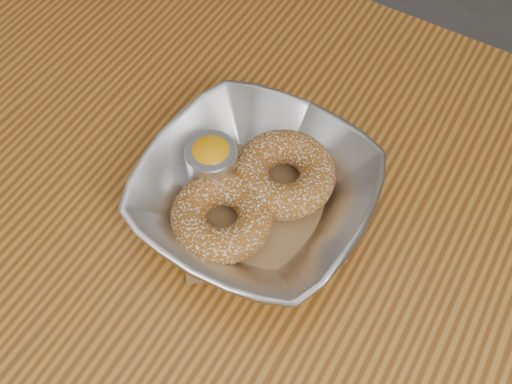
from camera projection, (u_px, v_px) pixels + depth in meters
The scene contains 6 objects.
table at pixel (305, 356), 0.60m from camera, with size 1.20×0.80×0.75m.
serving_bowl at pixel (256, 194), 0.55m from camera, with size 0.21×0.21×0.05m, color silver.
parchment at pixel (256, 204), 0.57m from camera, with size 0.14×0.14×0.00m, color olive.
donut_back at pixel (284, 174), 0.56m from camera, with size 0.10×0.10×0.03m, color #935117.
donut_front at pixel (222, 217), 0.54m from camera, with size 0.09×0.09×0.03m, color #935117.
ramekin at pixel (212, 163), 0.56m from camera, with size 0.05×0.05×0.05m.
Camera 1 is at (0.05, -0.18, 1.25)m, focal length 42.00 mm.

